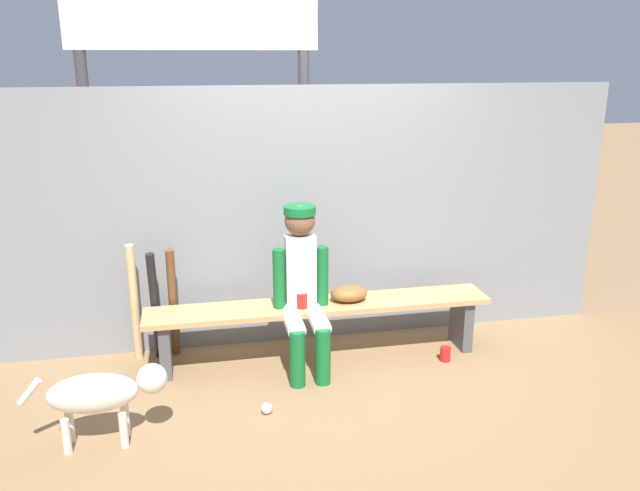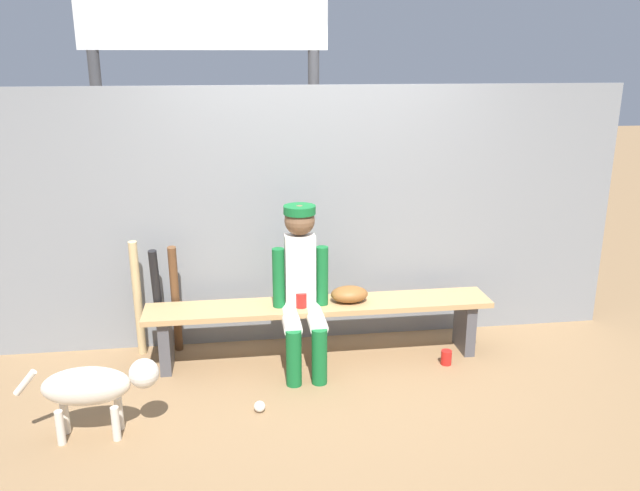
% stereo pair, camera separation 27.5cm
% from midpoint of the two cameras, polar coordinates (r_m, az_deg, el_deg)
% --- Properties ---
extents(ground_plane, '(30.00, 30.00, 0.00)m').
position_cam_midpoint_polar(ground_plane, '(4.98, 1.61, -10.01)').
color(ground_plane, olive).
extents(chainlink_fence, '(4.93, 0.03, 2.02)m').
position_cam_midpoint_polar(chainlink_fence, '(5.00, 0.93, 2.49)').
color(chainlink_fence, gray).
rests_on(chainlink_fence, ground_plane).
extents(dugout_bench, '(2.59, 0.36, 0.45)m').
position_cam_midpoint_polar(dugout_bench, '(4.83, 1.64, -6.23)').
color(dugout_bench, tan).
rests_on(dugout_bench, ground_plane).
extents(player_seated, '(0.41, 0.55, 1.21)m').
position_cam_midpoint_polar(player_seated, '(4.60, 0.08, -3.45)').
color(player_seated, silver).
rests_on(player_seated, ground_plane).
extents(baseball_glove, '(0.28, 0.20, 0.12)m').
position_cam_midpoint_polar(baseball_glove, '(4.81, 4.27, -4.36)').
color(baseball_glove, brown).
rests_on(baseball_glove, dugout_bench).
extents(bat_wood_dark, '(0.07, 0.19, 0.88)m').
position_cam_midpoint_polar(bat_wood_dark, '(4.98, -11.20, -4.79)').
color(bat_wood_dark, brown).
rests_on(bat_wood_dark, ground_plane).
extents(bat_aluminum_black, '(0.09, 0.17, 0.86)m').
position_cam_midpoint_polar(bat_aluminum_black, '(4.98, -12.71, -5.02)').
color(bat_aluminum_black, black).
rests_on(bat_aluminum_black, ground_plane).
extents(bat_wood_natural, '(0.07, 0.13, 0.92)m').
position_cam_midpoint_polar(bat_wood_natural, '(5.00, -14.41, -4.65)').
color(bat_wood_natural, tan).
rests_on(bat_wood_natural, ground_plane).
extents(baseball, '(0.07, 0.07, 0.07)m').
position_cam_midpoint_polar(baseball, '(4.30, -3.52, -14.14)').
color(baseball, white).
rests_on(baseball, ground_plane).
extents(cup_on_ground, '(0.08, 0.08, 0.11)m').
position_cam_midpoint_polar(cup_on_ground, '(4.99, 12.76, -9.72)').
color(cup_on_ground, red).
rests_on(cup_on_ground, ground_plane).
extents(cup_on_bench, '(0.08, 0.08, 0.11)m').
position_cam_midpoint_polar(cup_on_bench, '(4.70, -0.00, -4.91)').
color(cup_on_bench, red).
rests_on(cup_on_bench, dugout_bench).
extents(scoreboard, '(2.39, 0.27, 3.32)m').
position_cam_midpoint_polar(scoreboard, '(5.81, -8.14, 17.57)').
color(scoreboard, '#3F3F42').
rests_on(scoreboard, ground_plane).
extents(dog, '(0.84, 0.20, 0.49)m').
position_cam_midpoint_polar(dog, '(4.09, -17.47, -11.89)').
color(dog, beige).
rests_on(dog, ground_plane).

